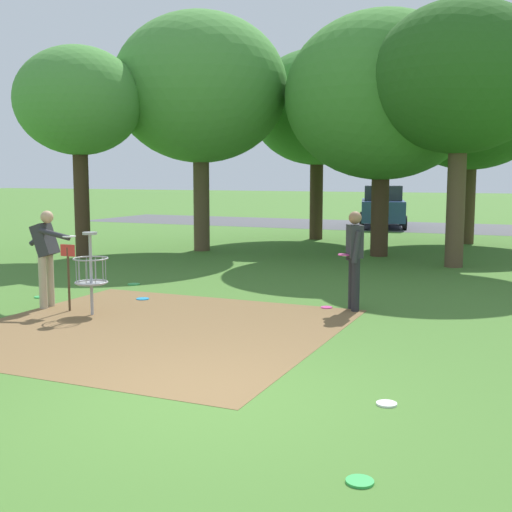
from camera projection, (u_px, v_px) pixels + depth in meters
name	position (u px, v px, depth m)	size (l,w,h in m)	color
ground_plane	(199.00, 398.00, 6.90)	(160.00, 160.00, 0.00)	#47752D
dirt_tee_pad	(152.00, 329.00, 10.00)	(5.34, 5.26, 0.01)	brown
disc_golf_basket	(88.00, 270.00, 10.95)	(0.98, 0.58, 1.39)	#9E9EA3
player_foreground_watching	(354.00, 255.00, 11.27)	(0.45, 0.49, 1.71)	#232328
player_throwing	(46.00, 252.00, 11.50)	(1.15, 0.42, 1.71)	tan
frisbee_near_basket	(41.00, 297.00, 12.55)	(0.23, 0.23, 0.02)	green
frisbee_by_tee	(387.00, 404.00, 6.71)	(0.21, 0.21, 0.02)	white
frisbee_mid_grass	(134.00, 284.00, 14.00)	(0.26, 0.26, 0.02)	green
frisbee_far_left	(360.00, 481.00, 5.02)	(0.22, 0.22, 0.02)	green
frisbee_far_right	(327.00, 307.00, 11.56)	(0.20, 0.20, 0.02)	#E53D99
frisbee_scattered_a	(143.00, 299.00, 12.35)	(0.24, 0.24, 0.02)	#1E93DB
tree_near_left	(472.00, 102.00, 21.74)	(5.32, 5.32, 7.00)	#4C3823
tree_near_right	(460.00, 78.00, 16.11)	(4.37, 4.37, 6.55)	brown
tree_mid_left	(200.00, 89.00, 19.67)	(5.21, 5.21, 7.11)	brown
tree_mid_right	(382.00, 97.00, 18.37)	(5.48, 5.48, 6.83)	#422D1E
tree_far_left	(79.00, 102.00, 18.01)	(3.48, 3.48, 5.81)	#422D1E
tree_far_right	(317.00, 108.00, 23.23)	(4.76, 4.76, 6.70)	#422D1E
parking_lot_strip	(460.00, 228.00, 28.57)	(36.00, 6.00, 0.01)	#4C4C51
parked_car_leftmost	(383.00, 206.00, 29.10)	(2.76, 4.51, 1.84)	#2D4784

